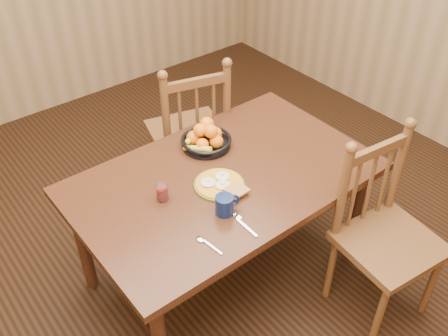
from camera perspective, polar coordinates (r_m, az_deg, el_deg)
room at (r=2.32m, az=-0.00°, el=10.69°), size 4.52×5.02×2.72m
dining_table at (r=2.71m, az=-0.00°, el=-2.24°), size 1.60×1.00×0.75m
chair_far at (r=3.38m, az=-3.93°, el=4.00°), size 0.60×0.58×1.08m
chair_near at (r=2.79m, az=17.85°, el=-7.34°), size 0.53×0.52×1.06m
breakfast_plate at (r=2.58m, az=-0.45°, el=-1.86°), size 0.26×0.29×0.04m
fork at (r=2.38m, az=2.27°, el=-6.42°), size 0.03×0.18×0.00m
spoon at (r=2.30m, az=-2.26°, el=-8.42°), size 0.04×0.16×0.01m
coffee_mug at (r=2.41m, az=0.14°, el=-4.20°), size 0.13×0.09×0.10m
juice_glass at (r=2.50m, az=-7.06°, el=-2.83°), size 0.06×0.06×0.09m
fruit_bowl at (r=2.84m, az=-2.10°, el=3.44°), size 0.29×0.29×0.17m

